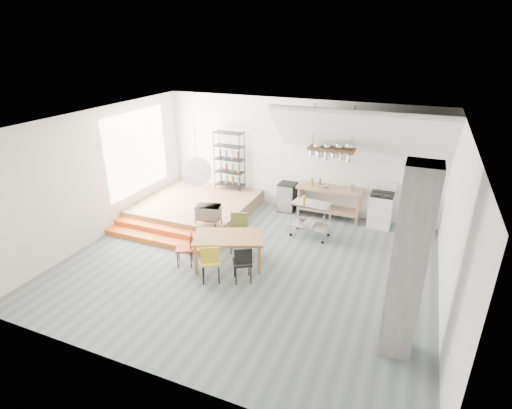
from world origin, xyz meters
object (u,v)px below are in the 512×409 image
at_px(stove, 381,209).
at_px(rolling_cart, 311,215).
at_px(mini_fridge, 287,197).
at_px(dining_table, 228,239).

relative_size(stove, rolling_cart, 1.19).
bearing_deg(stove, mini_fridge, 179.05).
relative_size(dining_table, rolling_cart, 1.75).
height_order(stove, rolling_cart, stove).
relative_size(dining_table, mini_fridge, 2.06).
bearing_deg(dining_table, rolling_cart, 35.50).
height_order(dining_table, rolling_cart, rolling_cart).
xyz_separation_m(dining_table, mini_fridge, (0.23, 3.40, -0.22)).
xyz_separation_m(rolling_cart, mini_fridge, (-1.07, 1.36, -0.18)).
bearing_deg(stove, dining_table, -130.59).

